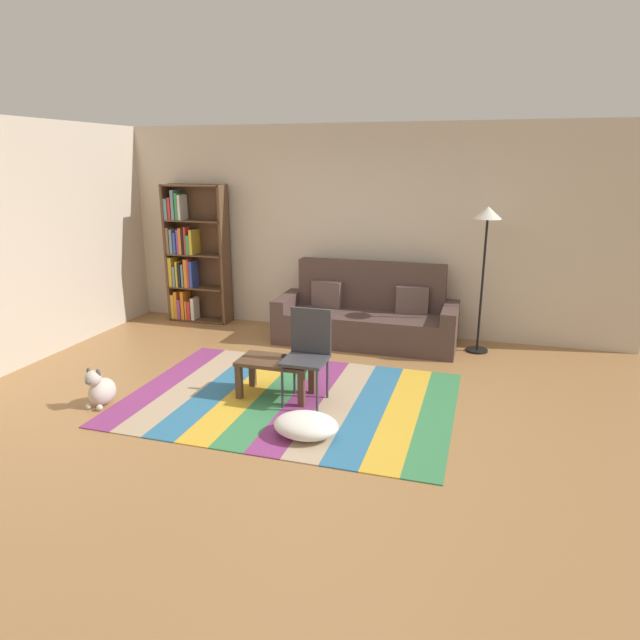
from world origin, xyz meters
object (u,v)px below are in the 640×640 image
Objects in this scene: dog at (100,389)px; bookshelf at (190,258)px; tv_remote at (285,357)px; folding_chair at (308,348)px; pouf at (306,425)px; coffee_table at (276,367)px; standing_lamp at (487,232)px; couch at (367,316)px.

bookshelf is at bearing 102.20° from dog.
tv_remote is 0.17× the size of folding_chair.
pouf is 0.87m from folding_chair.
bookshelf is 3.16m from coffee_table.
coffee_table is 0.41× the size of standing_lamp.
folding_chair is (-1.53, -1.97, -0.92)m from standing_lamp.
bookshelf is 4.05m from standing_lamp.
bookshelf reaches higher than dog.
couch is at bearing 76.11° from coffee_table.
standing_lamp is at bearing 65.39° from folding_chair.
bookshelf is at bearing 105.04° from tv_remote.
standing_lamp reaches higher than tv_remote.
tv_remote reaches higher than dog.
bookshelf is at bearing 133.89° from coffee_table.
bookshelf is 2.68× the size of coffee_table.
couch is 1.77m from standing_lamp.
coffee_table is at bearing -164.80° from folding_chair.
coffee_table is at bearing -46.11° from bookshelf.
couch is 4.08× the size of pouf.
couch is 2.67m from pouf.
pouf is at bearing -89.58° from tv_remote.
coffee_table is 1.81× the size of dog.
standing_lamp is at bearing 38.16° from dog.
standing_lamp is 1.93× the size of folding_chair.
dog is at bearing 174.12° from tv_remote.
dog reaches higher than pouf.
couch is 5.69× the size of dog.
tv_remote is (0.08, 0.06, 0.09)m from coffee_table.
folding_chair is at bearing -42.36° from tv_remote.
standing_lamp is (1.86, 1.98, 1.15)m from coffee_table.
standing_lamp reaches higher than couch.
couch is at bearing 52.65° from dog.
coffee_table reaches higher than pouf.
bookshelf is 3.15m from tv_remote.
couch is at bearing -178.67° from standing_lamp.
standing_lamp is (1.31, 2.70, 1.35)m from pouf.
bookshelf is at bearing 173.84° from couch.
couch is 2.01m from coffee_table.
standing_lamp is 11.61× the size of tv_remote.
dog is at bearing -127.35° from couch.
bookshelf reaches higher than standing_lamp.
bookshelf is 4.07m from pouf.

